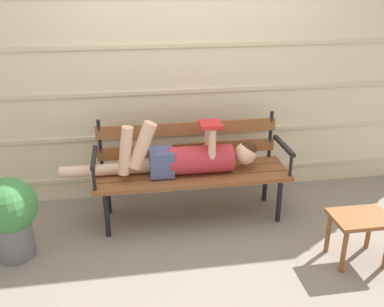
{
  "coord_description": "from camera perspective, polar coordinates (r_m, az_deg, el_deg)",
  "views": [
    {
      "loc": [
        -0.52,
        -3.16,
        2.02
      ],
      "look_at": [
        0.0,
        0.11,
        0.62
      ],
      "focal_mm": 39.88,
      "sensor_mm": 36.0,
      "label": 1
    }
  ],
  "objects": [
    {
      "name": "park_bench",
      "position": [
        3.72,
        -0.17,
        -1.51
      ],
      "size": [
        1.67,
        0.51,
        0.88
      ],
      "color": "brown",
      "rests_on": "ground"
    },
    {
      "name": "reclining_person",
      "position": [
        3.6,
        -0.89,
        -0.5
      ],
      "size": [
        1.67,
        0.26,
        0.51
      ],
      "color": "#B72D38"
    },
    {
      "name": "potted_plant",
      "position": [
        3.48,
        -23.19,
        -7.41
      ],
      "size": [
        0.42,
        0.42,
        0.65
      ],
      "color": "slate",
      "rests_on": "ground"
    },
    {
      "name": "house_siding",
      "position": [
        3.92,
        -1.26,
        11.37
      ],
      "size": [
        5.2,
        0.08,
        2.47
      ],
      "color": "beige",
      "rests_on": "ground"
    },
    {
      "name": "footstool",
      "position": [
        3.43,
        21.53,
        -8.86
      ],
      "size": [
        0.43,
        0.31,
        0.38
      ],
      "color": "brown",
      "rests_on": "ground"
    },
    {
      "name": "ground_plane",
      "position": [
        3.79,
        0.26,
        -9.25
      ],
      "size": [
        12.0,
        12.0,
        0.0
      ],
      "primitive_type": "plane",
      "color": "gray"
    }
  ]
}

